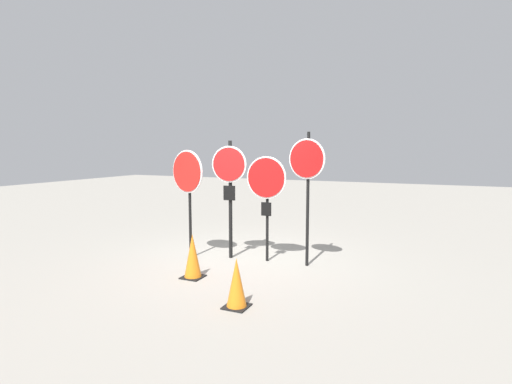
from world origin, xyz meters
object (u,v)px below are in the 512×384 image
stop_sign_3 (307,169)px  traffic_cone_1 (237,283)px  stop_sign_1 (229,178)px  stop_sign_0 (188,178)px  traffic_cone_0 (193,256)px  stop_sign_2 (266,184)px

stop_sign_3 → traffic_cone_1: size_ratio=3.58×
stop_sign_1 → stop_sign_0: bearing=-164.4°
traffic_cone_0 → traffic_cone_1: bearing=-33.7°
traffic_cone_1 → stop_sign_3: bearing=82.6°
stop_sign_0 → stop_sign_2: (1.53, 0.40, -0.10)m
stop_sign_2 → traffic_cone_0: (-0.76, -1.42, -1.15)m
stop_sign_1 → traffic_cone_1: stop_sign_1 is taller
traffic_cone_0 → traffic_cone_1: (1.27, -0.85, -0.03)m
stop_sign_2 → stop_sign_3: 0.85m
stop_sign_0 → traffic_cone_0: size_ratio=2.86×
traffic_cone_1 → traffic_cone_0: bearing=146.3°
stop_sign_2 → stop_sign_3: (0.80, 0.01, 0.30)m
stop_sign_3 → stop_sign_0: bearing=-157.7°
stop_sign_0 → stop_sign_2: stop_sign_0 is taller
stop_sign_0 → traffic_cone_1: (2.03, -1.87, -1.28)m
stop_sign_1 → stop_sign_3: stop_sign_3 is taller
stop_sign_0 → stop_sign_3: bearing=25.0°
stop_sign_1 → stop_sign_2: size_ratio=1.15×
stop_sign_0 → traffic_cone_0: 1.79m
stop_sign_2 → traffic_cone_1: bearing=-76.4°
stop_sign_1 → traffic_cone_0: size_ratio=3.10×
stop_sign_2 → stop_sign_3: bearing=2.2°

